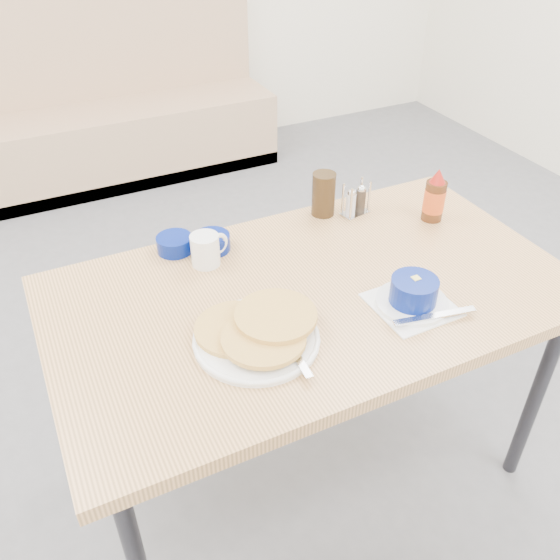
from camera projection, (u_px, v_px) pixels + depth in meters
name	position (u px, v px, depth m)	size (l,w,h in m)	color
ground	(343.00, 524.00, 1.86)	(6.00, 6.00, 0.00)	slate
booth_bench	(116.00, 118.00, 3.67)	(1.90, 0.56, 1.22)	tan
dining_table	(313.00, 307.00, 1.63)	(1.40, 0.80, 0.76)	tan
pancake_plate	(258.00, 333.00, 1.41)	(0.31, 0.33, 0.05)	white
coffee_mug	(206.00, 249.00, 1.66)	(0.12, 0.08, 0.09)	white
grits_setting	(413.00, 295.00, 1.51)	(0.22, 0.21, 0.08)	white
creamer_bowl	(212.00, 242.00, 1.73)	(0.11, 0.11, 0.05)	navy
butter_bowl	(175.00, 244.00, 1.73)	(0.10, 0.10, 0.05)	navy
amber_tumbler	(324.00, 194.00, 1.87)	(0.07, 0.07, 0.14)	#30200F
condiment_caddy	(356.00, 203.00, 1.89)	(0.10, 0.07, 0.11)	silver
syrup_bottle	(434.00, 198.00, 1.84)	(0.07, 0.07, 0.17)	#47230F
sugar_wrapper	(285.00, 318.00, 1.49)	(0.04, 0.02, 0.00)	#FC5754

